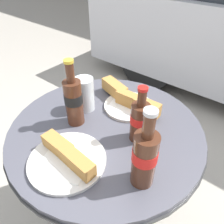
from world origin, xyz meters
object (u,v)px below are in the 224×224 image
object	(u,v)px
cola_bottle_right	(145,157)
lunch_plate_far	(128,100)
cola_bottle_left	(74,100)
cola_bottle_center	(140,120)
bistro_table	(107,157)
drinking_glass	(85,95)
lunch_plate_near	(67,158)

from	to	relation	value
cola_bottle_right	lunch_plate_far	world-z (taller)	cola_bottle_right
cola_bottle_left	lunch_plate_far	size ratio (longest dim) A/B	0.81
cola_bottle_center	lunch_plate_far	world-z (taller)	cola_bottle_center
bistro_table	cola_bottle_left	size ratio (longest dim) A/B	2.87
cola_bottle_right	cola_bottle_center	bearing A→B (deg)	127.16
lunch_plate_far	drinking_glass	bearing A→B (deg)	-135.28
cola_bottle_left	lunch_plate_near	xyz separation A→B (m)	(0.12, -0.15, -0.08)
drinking_glass	lunch_plate_near	xyz separation A→B (m)	(0.15, -0.24, -0.05)
bistro_table	lunch_plate_near	bearing A→B (deg)	-86.45
cola_bottle_left	drinking_glass	xyz separation A→B (m)	(-0.03, 0.09, -0.04)
cola_bottle_right	lunch_plate_far	distance (m)	0.37
cola_bottle_right	lunch_plate_near	size ratio (longest dim) A/B	1.05
cola_bottle_left	lunch_plate_far	bearing A→B (deg)	66.05
cola_bottle_right	cola_bottle_center	xyz separation A→B (m)	(-0.10, 0.14, -0.02)
cola_bottle_center	drinking_glass	size ratio (longest dim) A/B	1.52
bistro_table	drinking_glass	bearing A→B (deg)	165.28
cola_bottle_left	bistro_table	bearing A→B (deg)	23.59
bistro_table	lunch_plate_near	size ratio (longest dim) A/B	2.99
lunch_plate_near	lunch_plate_far	world-z (taller)	lunch_plate_far
cola_bottle_right	cola_bottle_center	distance (m)	0.17
cola_bottle_left	lunch_plate_far	distance (m)	0.24
cola_bottle_center	drinking_glass	xyz separation A→B (m)	(-0.27, 0.01, -0.02)
cola_bottle_left	lunch_plate_near	size ratio (longest dim) A/B	1.04
cola_bottle_right	lunch_plate_far	size ratio (longest dim) A/B	0.82
bistro_table	lunch_plate_far	world-z (taller)	lunch_plate_far
bistro_table	cola_bottle_left	world-z (taller)	cola_bottle_left
lunch_plate_near	lunch_plate_far	xyz separation A→B (m)	(-0.03, 0.36, 0.01)
bistro_table	cola_bottle_right	world-z (taller)	cola_bottle_right
drinking_glass	bistro_table	bearing A→B (deg)	-14.72
cola_bottle_left	cola_bottle_center	xyz separation A→B (m)	(0.24, 0.08, -0.02)
cola_bottle_left	cola_bottle_right	distance (m)	0.35
lunch_plate_far	cola_bottle_right	bearing A→B (deg)	-47.70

